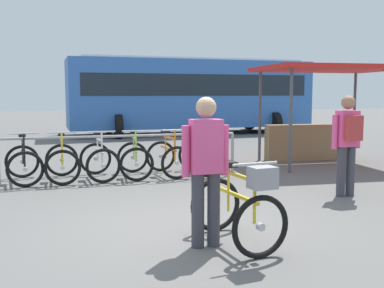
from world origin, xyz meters
name	(u,v)px	position (x,y,z in m)	size (l,w,h in m)	color
ground_plane	(178,226)	(0.00, 0.00, 0.00)	(80.00, 80.00, 0.00)	#605E5B
bike_rack_rail	(123,144)	(-0.51, 3.40, 0.70)	(4.59, 0.44, 0.88)	#99999E
racked_bike_black	(24,163)	(-2.37, 3.42, 0.37)	(0.87, 1.22, 0.97)	black
racked_bike_yellow	(62,162)	(-1.67, 3.48, 0.37)	(0.76, 1.16, 0.97)	black
racked_bike_white	(99,160)	(-0.98, 3.54, 0.37)	(0.82, 1.20, 0.98)	black
racked_bike_lime	(135,159)	(-0.28, 3.60, 0.37)	(0.67, 1.11, 0.97)	black
racked_bike_orange	(168,157)	(0.42, 3.66, 0.37)	(0.85, 1.20, 0.97)	black
racked_bike_red	(201,156)	(1.12, 3.72, 0.37)	(0.83, 1.20, 0.97)	black
featured_bicycle	(240,206)	(0.54, -0.87, 0.45)	(0.88, 1.24, 0.97)	black
person_with_featured_bike	(206,165)	(0.17, -0.81, 0.91)	(0.53, 0.22, 1.64)	#383842
pedestrian_with_backpack	(348,139)	(2.97, 1.15, 0.94)	(0.53, 0.36, 1.64)	#383842
bus_distant	(191,92)	(2.81, 13.30, 1.74)	(10.22, 4.17, 3.08)	#3366B7
market_stall	(319,105)	(4.26, 4.74, 1.39)	(3.15, 2.36, 2.30)	#4C4C51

